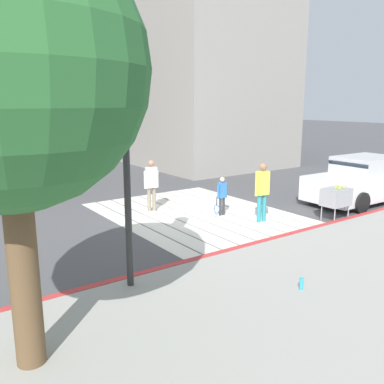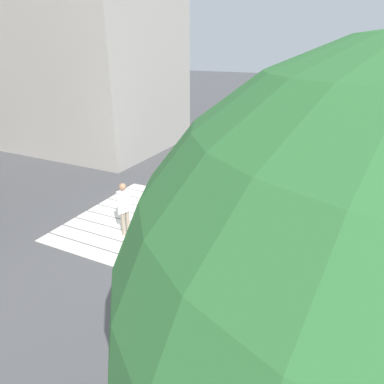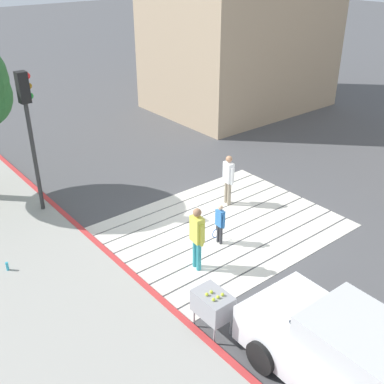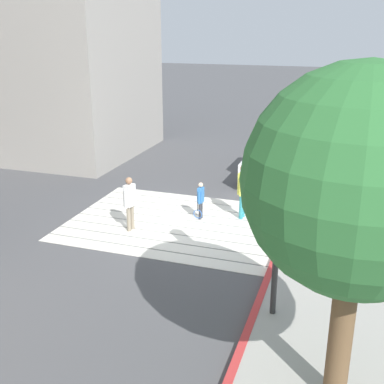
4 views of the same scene
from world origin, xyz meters
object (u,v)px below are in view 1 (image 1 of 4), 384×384
at_px(car_parked_near_curb, 363,181).
at_px(traffic_light_corner, 124,122).
at_px(pedestrian_adult_lead, 151,182).
at_px(pedestrian_child_with_racket, 222,194).
at_px(street_tree, 9,77).
at_px(water_bottle, 301,284).
at_px(pedestrian_adult_trailing, 262,188).
at_px(tennis_ball_cart, 336,197).

xyz_separation_m(car_parked_near_curb, traffic_light_corner, (-1.58, 9.69, 2.30)).
relative_size(traffic_light_corner, pedestrian_adult_lead, 2.62).
bearing_deg(pedestrian_child_with_racket, street_tree, 122.55).
distance_m(traffic_light_corner, pedestrian_child_with_racket, 5.98).
distance_m(water_bottle, pedestrian_adult_trailing, 4.69).
bearing_deg(street_tree, tennis_ball_cart, -77.97).
distance_m(pedestrian_adult_lead, pedestrian_adult_trailing, 3.47).
height_order(pedestrian_adult_lead, pedestrian_adult_trailing, pedestrian_adult_trailing).
relative_size(tennis_ball_cart, pedestrian_adult_trailing, 0.60).
xyz_separation_m(pedestrian_adult_lead, pedestrian_child_with_racket, (-1.67, -1.47, -0.29)).
distance_m(car_parked_near_curb, pedestrian_adult_lead, 7.25).
distance_m(street_tree, tennis_ball_cart, 9.63).
xyz_separation_m(traffic_light_corner, street_tree, (-1.23, 2.01, 0.59)).
distance_m(car_parked_near_curb, traffic_light_corner, 10.09).
relative_size(car_parked_near_curb, water_bottle, 19.72).
distance_m(street_tree, pedestrian_child_with_racket, 8.40).
height_order(car_parked_near_curb, street_tree, street_tree).
xyz_separation_m(street_tree, water_bottle, (-0.71, -4.39, -3.40)).
bearing_deg(pedestrian_adult_trailing, car_parked_near_curb, -92.74).
bearing_deg(street_tree, car_parked_near_curb, -76.50).
relative_size(street_tree, pedestrian_child_with_racket, 4.51).
bearing_deg(pedestrian_adult_lead, traffic_light_corner, 146.08).
relative_size(car_parked_near_curb, street_tree, 0.82).
height_order(street_tree, water_bottle, street_tree).
distance_m(street_tree, pedestrian_adult_lead, 8.27).
height_order(tennis_ball_cart, pedestrian_child_with_racket, pedestrian_child_with_racket).
distance_m(car_parked_near_curb, water_bottle, 8.14).
bearing_deg(traffic_light_corner, car_parked_near_curb, -80.75).
relative_size(street_tree, pedestrian_adult_trailing, 3.12).
xyz_separation_m(tennis_ball_cart, pedestrian_adult_trailing, (1.12, 1.86, 0.30)).
xyz_separation_m(tennis_ball_cart, pedestrian_adult_lead, (3.98, 3.82, 0.25)).
relative_size(pedestrian_adult_lead, pedestrian_adult_trailing, 0.95).
distance_m(tennis_ball_cart, water_bottle, 5.30).
bearing_deg(water_bottle, traffic_light_corner, 50.65).
bearing_deg(street_tree, pedestrian_adult_trailing, -66.92).
xyz_separation_m(traffic_light_corner, pedestrian_child_with_racket, (2.99, -4.60, -2.38)).
distance_m(car_parked_near_curb, tennis_ball_cart, 2.88).
height_order(water_bottle, pedestrian_adult_lead, pedestrian_adult_lead).
relative_size(water_bottle, pedestrian_adult_lead, 0.14).
height_order(traffic_light_corner, pedestrian_adult_trailing, traffic_light_corner).
xyz_separation_m(car_parked_near_curb, pedestrian_adult_trailing, (0.22, 4.60, 0.26)).
relative_size(pedestrian_adult_trailing, pedestrian_child_with_racket, 1.44).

